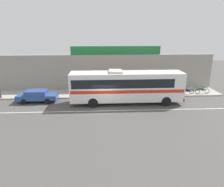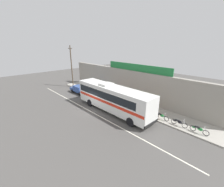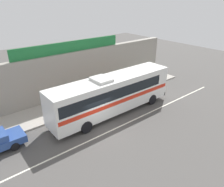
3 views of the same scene
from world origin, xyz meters
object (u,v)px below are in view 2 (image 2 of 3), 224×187
Objects in this scene: motorcycle_orange at (161,116)px; pedestrian_far_left at (140,102)px; intercity_bus at (112,97)px; motorcycle_red at (199,129)px; parked_car at (80,89)px; motorcycle_blue at (179,122)px; utility_pole at (72,66)px.

pedestrian_far_left reaches higher than motorcycle_orange.
intercity_bus is 6.64× the size of motorcycle_red.
parked_car is 20.34m from motorcycle_red.
motorcycle_orange is 1.04× the size of motorcycle_blue.
parked_car reaches higher than motorcycle_blue.
intercity_bus is at bearing -8.72° from utility_pole.
pedestrian_far_left is (17.08, 0.99, -3.38)m from utility_pole.
intercity_bus is at bearing -156.11° from motorcycle_orange.
motorcycle_red is at bearing 1.02° from utility_pole.
motorcycle_orange is 1.14× the size of pedestrian_far_left.
motorcycle_red and motorcycle_blue have the same top height.
utility_pole is (-4.73, 1.25, 3.77)m from parked_car.
utility_pole reaches higher than motorcycle_red.
motorcycle_red is 7.96m from pedestrian_far_left.
intercity_bus is 2.77× the size of parked_car.
utility_pole reaches higher than pedestrian_far_left.
utility_pole is at bearing 171.28° from intercity_bus.
motorcycle_orange is (16.04, 1.62, -0.17)m from parked_car.
intercity_bus is 6.65× the size of motorcycle_blue.
motorcycle_orange is at bearing 1.02° from utility_pole.
motorcycle_red is at bearing 1.02° from motorcycle_orange.
intercity_bus reaches higher than parked_car.
intercity_bus is 8.68m from motorcycle_blue.
utility_pole is 4.55× the size of motorcycle_blue.
motorcycle_blue is at bearing 0.90° from utility_pole.
motorcycle_orange and motorcycle_red have the same top height.
intercity_bus is at bearing -5.78° from parked_car.
motorcycle_blue is 5.93m from pedestrian_far_left.
utility_pole is at bearing 165.18° from parked_car.
motorcycle_orange is at bearing -9.63° from pedestrian_far_left.
intercity_bus reaches higher than motorcycle_red.
intercity_bus is 10.65m from motorcycle_red.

